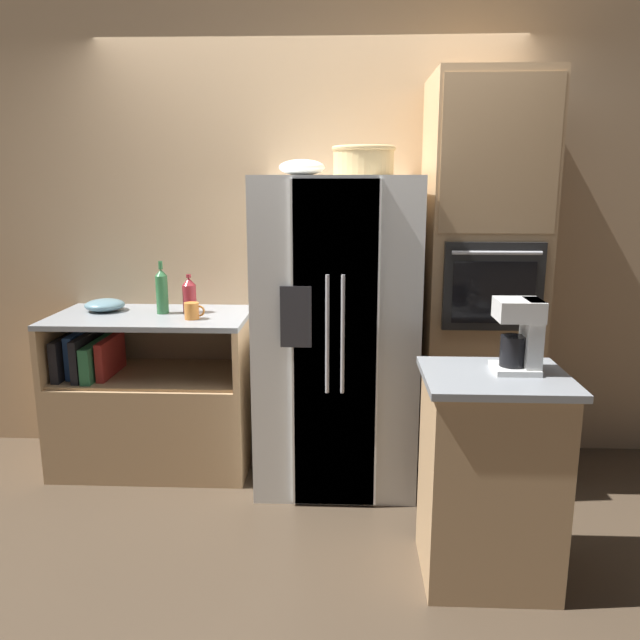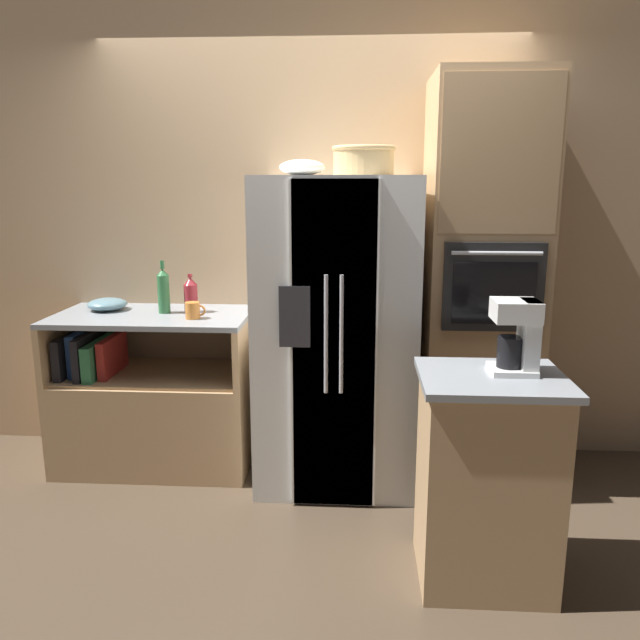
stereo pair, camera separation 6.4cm
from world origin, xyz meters
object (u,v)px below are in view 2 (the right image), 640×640
Objects in this scene: mixing_bowl at (107,304)px; wall_oven at (480,284)px; fruit_bowl at (302,167)px; refrigerator at (337,332)px; wicker_basket at (364,160)px; bottle_tall at (164,290)px; bottle_short at (191,294)px; mug at (193,310)px; coffee_maker at (519,334)px.

wall_oven is at bearing -2.60° from mixing_bowl.
fruit_bowl is (-0.99, -0.11, 0.63)m from wall_oven.
wicker_basket is at bearing -31.15° from refrigerator.
fruit_bowl is at bearing -173.50° from wall_oven.
refrigerator is at bearing 7.86° from fruit_bowl.
bottle_tall is at bearing 172.81° from refrigerator.
mixing_bowl is at bearing 170.00° from fruit_bowl.
wall_oven is 7.23× the size of bottle_tall.
bottle_short is 0.97× the size of mixing_bowl.
bottle_short reaches higher than mug.
coffee_maker reaches higher than bottle_short.
mixing_bowl is (-0.37, 0.06, -0.10)m from bottle_tall.
wall_oven is at bearing 6.18° from refrigerator.
mixing_bowl is at bearing 177.22° from bottle_short.
wicker_basket is 1.09× the size of coffee_maker.
refrigerator is at bearing 130.60° from coffee_maker.
wicker_basket is 1.26m from coffee_maker.
mug is 0.61m from mixing_bowl.
refrigerator is 7.02× the size of fruit_bowl.
bottle_tall reaches higher than mixing_bowl.
wall_oven is at bearing 6.50° from fruit_bowl.
coffee_maker reaches higher than mixing_bowl.
mixing_bowl is 2.42m from coffee_maker.
wall_oven reaches higher than mug.
fruit_bowl is 1.07× the size of bottle_short.
bottle_tall is 1.32× the size of mixing_bowl.
wall_oven is at bearing 14.30° from wicker_basket.
fruit_bowl is at bearing -172.14° from refrigerator.
fruit_bowl is 1.10m from bottle_tall.
wicker_basket reaches higher than refrigerator.
bottle_tall is at bearing -168.21° from bottle_short.
wicker_basket is 1.45× the size of bottle_short.
bottle_tall is 0.38m from mixing_bowl.
wall_oven is 1.18m from fruit_bowl.
mug is at bearing -176.29° from wall_oven.
refrigerator is 5.18× the size of wicker_basket.
mixing_bowl is (-0.58, 0.20, -0.01)m from mug.
wicker_basket reaches higher than coffee_maker.
coffee_maker is (1.64, -1.06, 0.05)m from bottle_short.
wall_oven is at bearing 88.44° from coffee_maker.
coffee_maker is at bearing -91.56° from wall_oven.
wall_oven reaches higher than wicker_basket.
bottle_tall is (-1.82, 0.04, -0.06)m from wall_oven.
bottle_short is (-1.01, 0.24, -0.76)m from wicker_basket.
mug is at bearing -71.89° from bottle_short.
bottle_tall is (-0.83, 0.15, -0.70)m from fruit_bowl.
mixing_bowl is (-2.19, 0.10, -0.16)m from wall_oven.
bottle_short is 0.20m from mug.
wicker_basket reaches higher than bottle_short.
wall_oven is 0.96m from wicker_basket.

